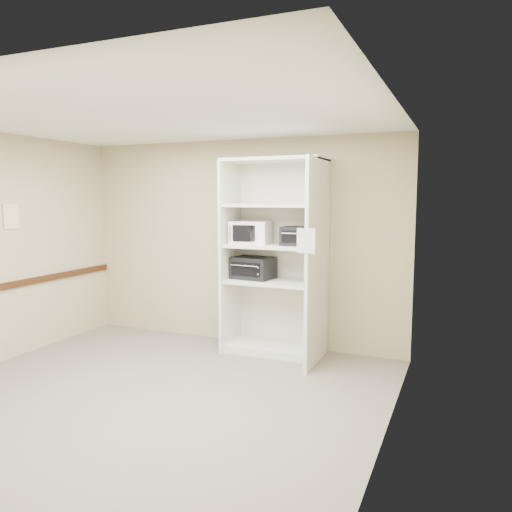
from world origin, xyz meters
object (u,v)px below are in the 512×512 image
at_px(shelving_unit, 278,264).
at_px(microwave, 251,232).
at_px(toaster_oven_lower, 253,268).
at_px(toaster_oven_upper, 298,236).

relative_size(shelving_unit, microwave, 5.17).
bearing_deg(shelving_unit, microwave, -179.40).
distance_m(microwave, toaster_oven_lower, 0.45).
distance_m(toaster_oven_upper, toaster_oven_lower, 0.74).
height_order(shelving_unit, toaster_oven_lower, shelving_unit).
bearing_deg(toaster_oven_lower, microwave, -111.68).
distance_m(shelving_unit, microwave, 0.53).
xyz_separation_m(shelving_unit, toaster_oven_upper, (0.26, -0.00, 0.35)).
relative_size(shelving_unit, toaster_oven_lower, 4.87).
bearing_deg(microwave, shelving_unit, -5.25).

